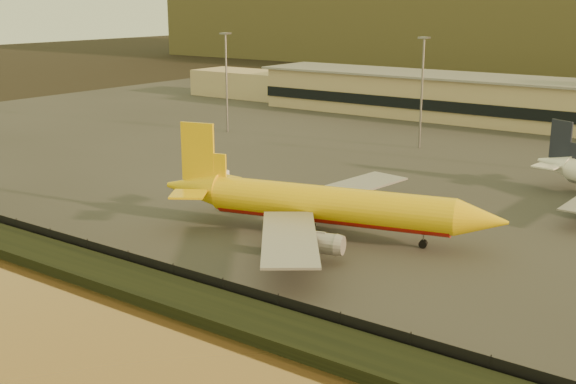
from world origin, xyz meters
name	(u,v)px	position (x,y,z in m)	size (l,w,h in m)	color
ground	(230,251)	(0.00, 0.00, 0.00)	(900.00, 900.00, 0.00)	black
embankment	(138,284)	(0.00, -17.00, 0.70)	(320.00, 7.00, 1.40)	black
tarmac	(484,143)	(0.00, 95.00, 0.10)	(320.00, 220.00, 0.20)	#2D2D2D
perimeter_fence	(162,270)	(0.00, -13.00, 1.30)	(300.00, 0.05, 2.20)	black
terminal_building	(476,99)	(-14.52, 125.55, 6.25)	(202.00, 25.00, 12.60)	tan
apron_light_masts	(524,91)	(15.00, 75.00, 15.70)	(152.20, 12.20, 25.40)	slate
dhl_cargo_jet	(324,205)	(7.19, 12.76, 4.83)	(51.35, 49.28, 15.51)	yellow
gse_vehicle_yellow	(369,198)	(3.72, 32.25, 1.03)	(3.67, 1.65, 1.65)	yellow
gse_vehicle_white	(220,174)	(-28.14, 30.30, 1.12)	(4.10, 1.85, 1.85)	white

